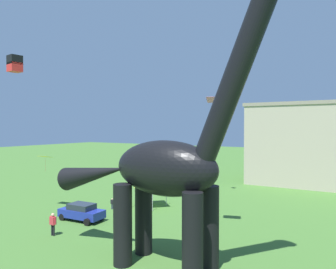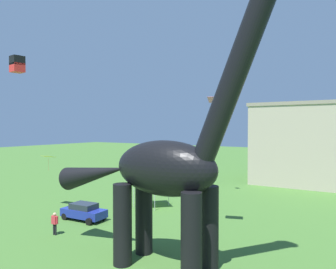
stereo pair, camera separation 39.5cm
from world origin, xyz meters
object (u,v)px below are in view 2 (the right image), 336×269
parked_sedan_left (84,211)px  kite_high_right (17,64)px  kite_far_left (218,100)px  person_far_spectator (115,202)px  festival_canopy_tent (151,183)px  dinosaur_sculpture (164,168)px  kite_apex (225,87)px  person_photographer (55,221)px  kite_near_high (49,157)px

parked_sedan_left → kite_high_right: size_ratio=3.40×
kite_far_left → kite_high_right: kite_high_right is taller
person_far_spectator → kite_high_right: bearing=135.0°
person_far_spectator → festival_canopy_tent: festival_canopy_tent is taller
dinosaur_sculpture → kite_apex: bearing=72.4°
kite_far_left → festival_canopy_tent: bearing=154.3°
festival_canopy_tent → kite_far_left: 13.55m
dinosaur_sculpture → festival_canopy_tent: size_ratio=5.31×
person_far_spectator → festival_canopy_tent: (2.57, 3.00, 1.86)m
person_photographer → kite_high_right: size_ratio=1.40×
parked_sedan_left → festival_canopy_tent: size_ratio=1.37×
person_photographer → festival_canopy_tent: bearing=-157.1°
dinosaur_sculpture → kite_far_left: dinosaur_sculpture is taller
person_photographer → kite_far_left: bearing=151.1°
parked_sedan_left → person_photographer: 4.29m
person_photographer → festival_canopy_tent: (1.12, 11.70, 1.47)m
person_far_spectator → person_photographer: bearing=150.3°
festival_canopy_tent → kite_apex: bearing=58.7°
kite_far_left → kite_apex: bearing=110.2°
dinosaur_sculpture → person_far_spectator: (-11.92, 8.98, -5.36)m
dinosaur_sculpture → person_far_spectator: 15.86m
person_far_spectator → kite_far_left: bearing=-137.1°
festival_canopy_tent → kite_near_high: bearing=-144.0°
kite_high_right → kite_far_left: bearing=32.3°
kite_high_right → kite_apex: bearing=68.1°
dinosaur_sculpture → person_photographer: bearing=148.7°
person_far_spectator → kite_near_high: size_ratio=0.70×
kite_near_high → kite_far_left: bearing=5.2°
kite_near_high → kite_apex: 21.54m
person_photographer → kite_near_high: size_ratio=1.11×
kite_far_left → kite_near_high: size_ratio=1.29×
kite_far_left → kite_apex: kite_apex is taller
kite_near_high → person_photographer: bearing=-35.0°
parked_sedan_left → festival_canopy_tent: 8.09m
person_far_spectator → person_photographer: size_ratio=0.64×
person_photographer → kite_apex: 24.17m
person_far_spectator → kite_apex: (7.57, 11.22, 12.64)m
parked_sedan_left → kite_apex: (7.25, 15.79, 12.52)m
parked_sedan_left → festival_canopy_tent: bearing=69.5°
person_photographer → kite_high_right: (-2.48, -1.45, 12.38)m
parked_sedan_left → kite_near_high: 8.05m
kite_far_left → parked_sedan_left: bearing=-166.5°
festival_canopy_tent → kite_far_left: (9.75, -4.69, 8.15)m
parked_sedan_left → person_far_spectator: (-0.32, 4.57, -0.12)m
kite_far_left → kite_apex: 14.01m
person_photographer → kite_far_left: (10.87, 7.00, 9.61)m
parked_sedan_left → kite_near_high: (-6.49, 1.21, 4.62)m
dinosaur_sculpture → kite_far_left: (0.41, 7.29, 4.64)m
person_photographer → kite_far_left: size_ratio=0.86×
person_photographer → kite_near_high: kite_near_high is taller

